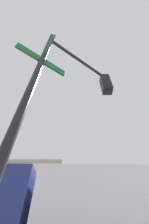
# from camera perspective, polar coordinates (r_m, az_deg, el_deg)

# --- Properties ---
(traffic_signal_near) EXTENTS (2.37, 1.76, 5.67)m
(traffic_signal_near) POSITION_cam_1_polar(r_m,az_deg,el_deg) (3.42, 1.44, 12.75)
(traffic_signal_near) COLOR black
(traffic_signal_near) RESTS_ON ground_plane
(building_stucco) EXTENTS (19.08, 21.61, 9.07)m
(building_stucco) POSITION_cam_1_polar(r_m,az_deg,el_deg) (28.79, -28.03, -35.32)
(building_stucco) COLOR beige
(building_stucco) RESTS_ON ground_plane
(box_truck_second) EXTENTS (7.37, 2.44, 3.20)m
(box_truck_second) POSITION_cam_1_polar(r_m,az_deg,el_deg) (5.74, 2.28, -38.47)
(box_truck_second) COLOR navy
(box_truck_second) RESTS_ON ground_plane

